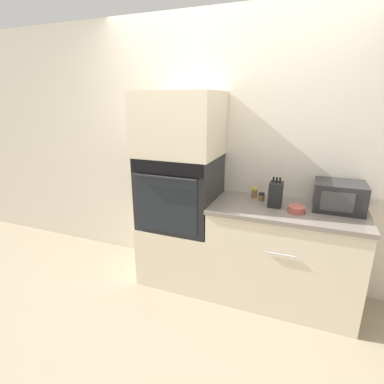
{
  "coord_description": "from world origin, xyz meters",
  "views": [
    {
      "loc": [
        0.74,
        -2.15,
        1.74
      ],
      "look_at": [
        -0.2,
        0.21,
        0.94
      ],
      "focal_mm": 28.0,
      "sensor_mm": 36.0,
      "label": 1
    }
  ],
  "objects_px": {
    "wall_oven": "(180,191)",
    "microwave": "(339,196)",
    "knife_block": "(276,194)",
    "bowl": "(296,209)",
    "condiment_jar_mid": "(262,197)",
    "condiment_jar_near": "(254,193)"
  },
  "relations": [
    {
      "from": "wall_oven",
      "to": "knife_block",
      "type": "height_order",
      "value": "wall_oven"
    },
    {
      "from": "knife_block",
      "to": "bowl",
      "type": "height_order",
      "value": "knife_block"
    },
    {
      "from": "wall_oven",
      "to": "condiment_jar_mid",
      "type": "distance_m",
      "value": 0.74
    },
    {
      "from": "bowl",
      "to": "wall_oven",
      "type": "bearing_deg",
      "value": 176.38
    },
    {
      "from": "wall_oven",
      "to": "microwave",
      "type": "height_order",
      "value": "wall_oven"
    },
    {
      "from": "wall_oven",
      "to": "condiment_jar_near",
      "type": "bearing_deg",
      "value": 15.71
    },
    {
      "from": "microwave",
      "to": "bowl",
      "type": "height_order",
      "value": "microwave"
    },
    {
      "from": "wall_oven",
      "to": "bowl",
      "type": "height_order",
      "value": "wall_oven"
    },
    {
      "from": "knife_block",
      "to": "condiment_jar_mid",
      "type": "distance_m",
      "value": 0.18
    },
    {
      "from": "microwave",
      "to": "knife_block",
      "type": "height_order",
      "value": "knife_block"
    },
    {
      "from": "bowl",
      "to": "condiment_jar_near",
      "type": "distance_m",
      "value": 0.46
    },
    {
      "from": "wall_oven",
      "to": "bowl",
      "type": "xyz_separation_m",
      "value": [
        1.04,
        -0.07,
        -0.02
      ]
    },
    {
      "from": "knife_block",
      "to": "bowl",
      "type": "distance_m",
      "value": 0.21
    },
    {
      "from": "knife_block",
      "to": "bowl",
      "type": "relative_size",
      "value": 1.85
    },
    {
      "from": "microwave",
      "to": "condiment_jar_mid",
      "type": "bearing_deg",
      "value": 179.89
    },
    {
      "from": "microwave",
      "to": "bowl",
      "type": "bearing_deg",
      "value": -148.7
    },
    {
      "from": "microwave",
      "to": "condiment_jar_mid",
      "type": "relative_size",
      "value": 5.38
    },
    {
      "from": "microwave",
      "to": "bowl",
      "type": "relative_size",
      "value": 2.83
    },
    {
      "from": "bowl",
      "to": "condiment_jar_near",
      "type": "xyz_separation_m",
      "value": [
        -0.38,
        0.25,
        0.02
      ]
    },
    {
      "from": "microwave",
      "to": "condiment_jar_near",
      "type": "relative_size",
      "value": 3.99
    },
    {
      "from": "condiment_jar_near",
      "to": "wall_oven",
      "type": "bearing_deg",
      "value": -164.29
    },
    {
      "from": "knife_block",
      "to": "condiment_jar_mid",
      "type": "height_order",
      "value": "knife_block"
    }
  ]
}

